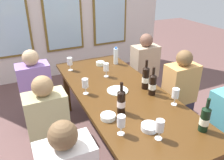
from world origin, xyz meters
name	(u,v)px	position (x,y,z in m)	size (l,w,h in m)	color
ground_plane	(120,146)	(0.00, 0.00, 0.00)	(12.00, 12.00, 0.00)	brown
dining_table	(121,99)	(0.00, 0.00, 0.67)	(0.91, 2.23, 0.74)	#492B11
white_plate_0	(118,90)	(-0.02, 0.06, 0.74)	(0.23, 0.23, 0.01)	white
wine_bottle_0	(205,119)	(0.32, -0.84, 0.85)	(0.08, 0.08, 0.30)	black
wine_bottle_1	(153,84)	(0.28, -0.16, 0.86)	(0.08, 0.08, 0.31)	black
wine_bottle_2	(121,101)	(-0.17, -0.33, 0.86)	(0.08, 0.08, 0.31)	black
wine_bottle_3	(146,78)	(0.29, -0.02, 0.87)	(0.08, 0.08, 0.33)	black
tasting_bowl_0	(150,127)	(-0.07, -0.65, 0.76)	(0.14, 0.14, 0.04)	white
tasting_bowl_1	(100,63)	(0.10, 0.82, 0.76)	(0.12, 0.12, 0.05)	white
tasting_bowl_2	(108,117)	(-0.32, -0.36, 0.76)	(0.13, 0.13, 0.04)	white
water_bottle	(116,56)	(0.31, 0.77, 0.85)	(0.06, 0.06, 0.24)	white
wine_glass_0	(121,122)	(-0.31, -0.60, 0.86)	(0.07, 0.07, 0.17)	white
wine_glass_1	(160,126)	(-0.07, -0.78, 0.86)	(0.07, 0.07, 0.17)	white
wine_glass_2	(70,62)	(-0.33, 0.82, 0.86)	(0.07, 0.07, 0.17)	white
wine_glass_3	(85,83)	(-0.35, 0.15, 0.86)	(0.07, 0.07, 0.17)	white
wine_glass_4	(176,94)	(0.36, -0.43, 0.86)	(0.07, 0.07, 0.17)	white
wine_glass_5	(106,67)	(0.02, 0.45, 0.86)	(0.07, 0.07, 0.17)	white
seated_person_2	(37,94)	(-0.80, 0.75, 0.53)	(0.38, 0.24, 1.11)	#392E3F
seated_person_3	(144,71)	(0.80, 0.78, 0.53)	(0.38, 0.24, 1.11)	#2C2736
seated_person_4	(49,131)	(-0.80, -0.03, 0.53)	(0.38, 0.24, 1.11)	#2A232F
seated_person_5	(179,95)	(0.80, -0.02, 0.53)	(0.38, 0.24, 1.11)	#30293A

